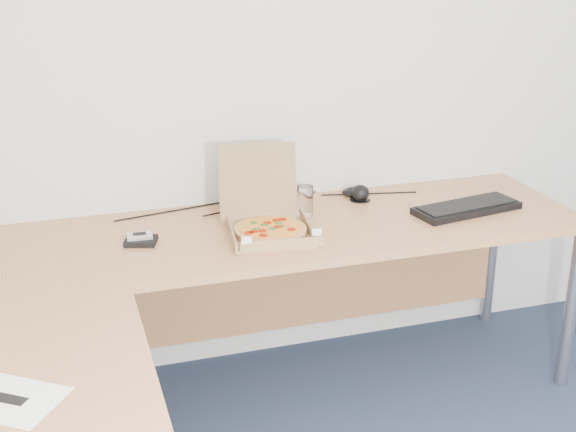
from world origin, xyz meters
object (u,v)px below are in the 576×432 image
object	(u,v)px
wallet	(141,241)
desk	(206,295)
pizza_box	(269,225)
drinking_glass	(305,200)
keyboard	(467,208)

from	to	relation	value
wallet	desk	bearing A→B (deg)	-52.80
pizza_box	wallet	world-z (taller)	pizza_box
drinking_glass	pizza_box	bearing A→B (deg)	-140.07
drinking_glass	wallet	world-z (taller)	drinking_glass
keyboard	wallet	world-z (taller)	keyboard
drinking_glass	keyboard	xyz separation A→B (m)	(0.63, -0.17, -0.04)
wallet	pizza_box	bearing A→B (deg)	11.68
desk	keyboard	bearing A→B (deg)	17.80
keyboard	desk	bearing A→B (deg)	-171.85
pizza_box	keyboard	distance (m)	0.83
pizza_box	drinking_glass	world-z (taller)	pizza_box
drinking_glass	keyboard	bearing A→B (deg)	-15.01
desk	pizza_box	size ratio (longest dim) A/B	7.15
keyboard	wallet	distance (m)	1.30
keyboard	pizza_box	bearing A→B (deg)	170.04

